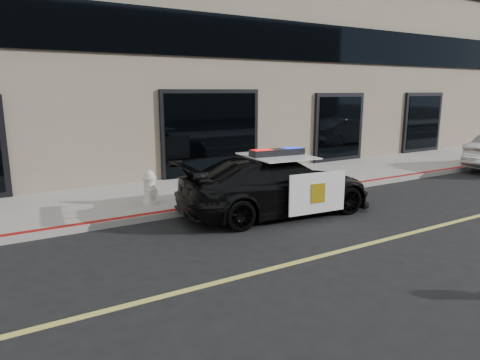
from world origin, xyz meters
TOP-DOWN VIEW (x-y plane):
  - ground at (0.00, 0.00)m, footprint 120.00×120.00m
  - sidewalk_n at (0.00, 5.25)m, footprint 60.00×3.50m
  - building_n at (0.00, 10.50)m, footprint 60.00×7.00m
  - police_car at (-1.55, 2.58)m, footprint 2.69×4.99m
  - fire_hydrant at (-4.00, 4.36)m, footprint 0.38×0.53m

SIDE VIEW (x-z plane):
  - ground at x=0.00m, z-range 0.00..0.00m
  - sidewalk_n at x=0.00m, z-range 0.00..0.15m
  - fire_hydrant at x=-4.00m, z-range 0.12..0.97m
  - police_car at x=-1.55m, z-range -0.08..1.45m
  - building_n at x=0.00m, z-range 0.00..12.00m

